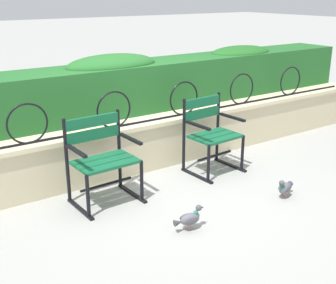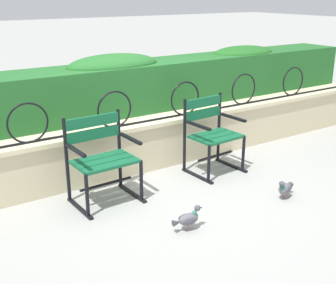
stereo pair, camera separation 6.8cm
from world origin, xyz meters
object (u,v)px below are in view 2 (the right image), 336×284
park_chair_left (101,156)px  pigeon_near_chairs (285,188)px  pigeon_far_side (188,219)px  park_chair_right (211,133)px

park_chair_left → pigeon_near_chairs: bearing=-32.9°
park_chair_left → pigeon_far_side: 1.11m
park_chair_right → pigeon_near_chairs: 1.10m
park_chair_left → pigeon_far_side: park_chair_left is taller
park_chair_right → pigeon_near_chairs: bearing=-81.4°
pigeon_near_chairs → pigeon_far_side: 1.21m
pigeon_near_chairs → pigeon_far_side: size_ratio=0.98×
pigeon_near_chairs → pigeon_far_side: bearing=178.6°
park_chair_right → pigeon_far_side: 1.50m
park_chair_left → park_chair_right: same height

